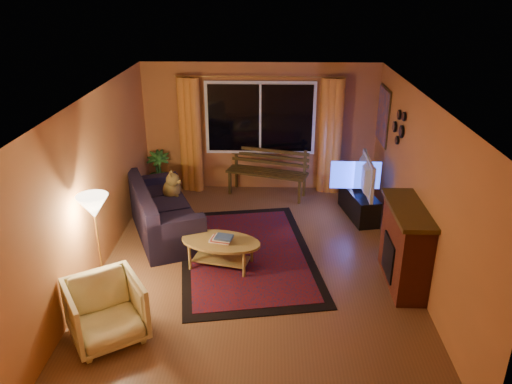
{
  "coord_description": "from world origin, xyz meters",
  "views": [
    {
      "loc": [
        0.2,
        -6.38,
        3.92
      ],
      "look_at": [
        0.0,
        0.3,
        1.05
      ],
      "focal_mm": 35.0,
      "sensor_mm": 36.0,
      "label": 1
    }
  ],
  "objects_px": {
    "bench": "(267,184)",
    "coffee_table": "(221,253)",
    "armchair": "(106,308)",
    "tv_console": "(359,204)",
    "floor_lamp": "(99,247)",
    "sofa": "(164,210)"
  },
  "relations": [
    {
      "from": "bench",
      "to": "coffee_table",
      "type": "distance_m",
      "value": 2.74
    },
    {
      "from": "armchair",
      "to": "bench",
      "type": "bearing_deg",
      "value": 34.22
    },
    {
      "from": "bench",
      "to": "tv_console",
      "type": "bearing_deg",
      "value": -11.1
    },
    {
      "from": "floor_lamp",
      "to": "coffee_table",
      "type": "bearing_deg",
      "value": 26.75
    },
    {
      "from": "floor_lamp",
      "to": "sofa",
      "type": "bearing_deg",
      "value": 75.52
    },
    {
      "from": "tv_console",
      "to": "coffee_table",
      "type": "bearing_deg",
      "value": -153.68
    },
    {
      "from": "armchair",
      "to": "coffee_table",
      "type": "relative_size",
      "value": 0.7
    },
    {
      "from": "bench",
      "to": "armchair",
      "type": "bearing_deg",
      "value": -95.88
    },
    {
      "from": "armchair",
      "to": "coffee_table",
      "type": "height_order",
      "value": "armchair"
    },
    {
      "from": "bench",
      "to": "coffee_table",
      "type": "relative_size",
      "value": 1.32
    },
    {
      "from": "coffee_table",
      "to": "tv_console",
      "type": "relative_size",
      "value": 1.05
    },
    {
      "from": "bench",
      "to": "floor_lamp",
      "type": "relative_size",
      "value": 1.08
    },
    {
      "from": "bench",
      "to": "floor_lamp",
      "type": "height_order",
      "value": "floor_lamp"
    },
    {
      "from": "floor_lamp",
      "to": "tv_console",
      "type": "height_order",
      "value": "floor_lamp"
    },
    {
      "from": "sofa",
      "to": "tv_console",
      "type": "xyz_separation_m",
      "value": [
        3.32,
        0.73,
        -0.18
      ]
    },
    {
      "from": "sofa",
      "to": "armchair",
      "type": "height_order",
      "value": "sofa"
    },
    {
      "from": "sofa",
      "to": "bench",
      "type": "bearing_deg",
      "value": 21.08
    },
    {
      "from": "armchair",
      "to": "floor_lamp",
      "type": "bearing_deg",
      "value": 77.35
    },
    {
      "from": "floor_lamp",
      "to": "tv_console",
      "type": "relative_size",
      "value": 1.29
    },
    {
      "from": "sofa",
      "to": "armchair",
      "type": "distance_m",
      "value": 2.67
    },
    {
      "from": "armchair",
      "to": "floor_lamp",
      "type": "relative_size",
      "value": 0.57
    },
    {
      "from": "armchair",
      "to": "floor_lamp",
      "type": "xyz_separation_m",
      "value": [
        -0.32,
        0.87,
        0.31
      ]
    }
  ]
}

